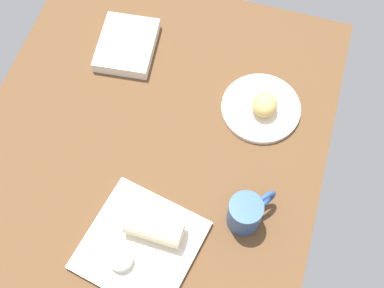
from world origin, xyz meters
The scene contains 8 objects.
dining_table centered at (0.00, 0.00, 2.00)cm, with size 110.00×90.00×4.00cm, color brown.
round_plate centered at (19.44, -25.34, 4.70)cm, with size 21.19×21.19×1.40cm, color silver.
scone_pastry centered at (18.58, -26.16, 8.33)cm, with size 7.09×6.54×5.86cm, color #DAB462.
square_plate centered at (-25.01, -6.49, 4.80)cm, with size 25.30×25.30×1.60cm, color silver.
sauce_cup centered at (-29.89, -3.55, 7.07)cm, with size 5.58×5.58×2.74cm.
breakfast_wrap centered at (-21.12, -8.84, 8.78)cm, with size 6.36×6.36×13.56cm, color beige.
book_stack centered at (28.36, 15.64, 5.70)cm, with size 20.51×17.27×3.41cm.
coffee_mug centered at (-11.64, -28.46, 8.95)cm, with size 11.50×10.32×9.69cm.
Camera 1 is at (-53.18, -27.31, 125.37)cm, focal length 48.75 mm.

